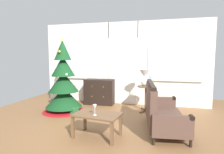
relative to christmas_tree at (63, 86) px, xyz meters
name	(u,v)px	position (x,y,z in m)	size (l,w,h in m)	color
ground_plane	(103,126)	(1.36, -0.79, -0.70)	(6.76, 6.76, 0.00)	brown
back_wall_with_door	(123,63)	(1.36, 1.29, 0.57)	(5.20, 0.14, 2.55)	white
christmas_tree	(63,86)	(0.00, 0.00, 0.00)	(1.15, 1.15, 2.00)	#4C331E
dresser_cabinet	(99,92)	(0.68, 1.00, -0.31)	(0.92, 0.48, 0.78)	black
settee_sofa	(160,111)	(2.53, -0.67, -0.33)	(0.88, 1.61, 0.96)	black
side_table	(146,93)	(2.15, 0.57, -0.21)	(0.50, 0.48, 0.69)	brown
table_lamp	(144,75)	(2.09, 0.61, 0.27)	(0.28, 0.28, 0.44)	silver
flower_vase	(150,82)	(2.25, 0.51, 0.11)	(0.11, 0.10, 0.35)	#99ADBC
coffee_table	(97,117)	(1.41, -1.33, -0.34)	(0.90, 0.62, 0.43)	brown
wine_glass	(95,107)	(1.40, -1.42, -0.13)	(0.08, 0.08, 0.20)	silver
gift_box	(75,111)	(0.40, -0.17, -0.62)	(0.18, 0.16, 0.18)	#266633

